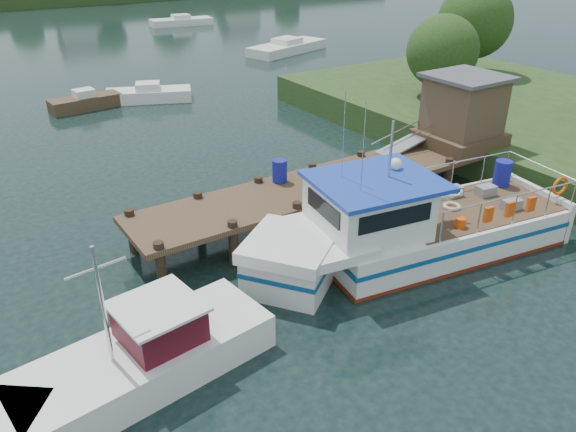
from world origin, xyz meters
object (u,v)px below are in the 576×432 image
lobster_boat (404,229)px  moored_c (287,47)px  moored_b (149,94)px  moored_rowboat (85,102)px  dock (419,137)px  work_boat (131,363)px  moored_far (181,21)px

lobster_boat → moored_c: bearing=71.9°
moored_c → moored_b: bearing=-159.6°
moored_rowboat → lobster_boat: bearing=-55.3°
dock → lobster_boat: size_ratio=1.38×
moored_b → lobster_boat: bearing=-102.0°
moored_c → dock: bearing=-119.7°
work_boat → moored_b: (9.52, 23.99, -0.20)m
dock → moored_c: dock is taller
moored_c → moored_far: bearing=87.0°
work_boat → moored_b: 25.81m
moored_rowboat → moored_c: (20.06, 8.05, 0.02)m
moored_rowboat → moored_c: bearing=46.8°
lobster_boat → dock: bearing=50.2°
moored_rowboat → moored_c: 21.62m
moored_far → moored_c: (1.47, -19.97, 0.03)m
work_boat → moored_b: size_ratio=1.37×
lobster_boat → moored_b: bearing=99.1°
moored_rowboat → moored_far: 33.63m
dock → moored_far: 48.61m
moored_far → moored_b: bearing=-123.7°
moored_c → work_boat: bearing=-135.5°
moored_rowboat → moored_b: bearing=19.6°
moored_far → moored_c: 20.02m
moored_c → lobster_boat: bearing=-124.1°
moored_b → dock: bearing=-88.6°
lobster_boat → moored_rowboat: size_ratio=2.79×
lobster_boat → work_boat: (-9.64, -0.81, -0.41)m
lobster_boat → work_boat: size_ratio=1.56×
dock → moored_b: bearing=103.7°
moored_rowboat → moored_far: size_ratio=0.60×
work_boat → moored_rowboat: (5.60, 24.35, -0.19)m
dock → moored_rowboat: size_ratio=3.84×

